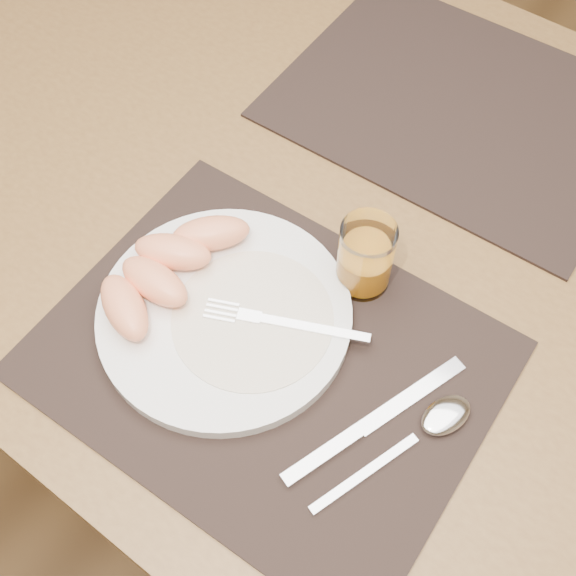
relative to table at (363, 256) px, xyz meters
The scene contains 11 objects.
ground 0.67m from the table, ahead, with size 5.00×5.00×0.00m, color brown.
table is the anchor object (origin of this frame).
placemat_near 0.24m from the table, 85.84° to the right, with size 0.45×0.35×0.00m, color black.
placemat_far 0.24m from the table, 91.20° to the left, with size 0.45×0.35×0.00m, color black.
plate 0.24m from the table, 102.94° to the right, with size 0.27×0.27×0.02m, color white.
plate_dressing 0.23m from the table, 95.19° to the right, with size 0.17×0.17×0.00m.
fork 0.22m from the table, 89.97° to the right, with size 0.17×0.09×0.00m.
knife 0.28m from the table, 58.99° to the right, with size 0.09×0.21×0.01m.
spoon 0.28m from the table, 43.49° to the right, with size 0.08×0.19×0.01m.
juice_glass 0.16m from the table, 62.70° to the right, with size 0.06×0.06×0.09m.
grapefruit_wedges 0.27m from the table, 120.14° to the right, with size 0.11×0.21×0.03m.
Camera 1 is at (0.23, -0.48, 1.43)m, focal length 45.00 mm.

